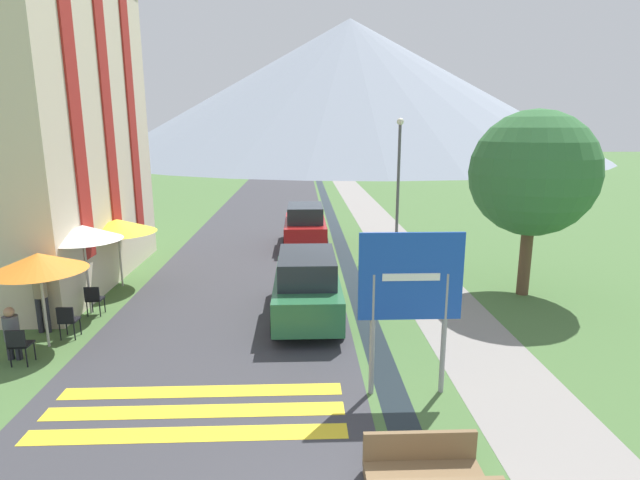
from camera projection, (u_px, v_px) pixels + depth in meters
ground_plane at (312, 231)px, 24.92m from camera, size 160.00×160.00×0.00m
road at (273, 202)px, 34.57m from camera, size 6.40×60.00×0.01m
footpath at (360, 201)px, 34.80m from camera, size 2.20×60.00×0.01m
drainage_channel at (326, 202)px, 34.71m from camera, size 0.60×60.00×0.00m
crosswalk_marking at (195, 411)px, 9.07m from camera, size 5.44×1.84×0.01m
mountain_distant at (349, 89)px, 85.08m from camera, size 81.84×81.84×22.72m
hotel_building at (14, 94)px, 15.43m from camera, size 6.04×8.89×11.27m
road_sign at (410, 290)px, 9.26m from camera, size 1.95×0.11×3.20m
footbridge at (428, 480)px, 6.97m from camera, size 1.70×1.10×0.65m
parked_car_near at (307, 285)px, 13.38m from camera, size 1.81×4.37×1.82m
parked_car_far at (305, 225)px, 21.54m from camera, size 1.83×4.13×1.82m
cafe_chair_far_left at (86, 286)px, 14.62m from camera, size 0.40×0.40×0.85m
cafe_chair_nearest at (19, 343)px, 10.73m from camera, size 0.40×0.40×0.85m
cafe_chair_near_left at (68, 319)px, 12.08m from camera, size 0.40×0.40×0.85m
cafe_chair_middle at (94, 298)px, 13.59m from camera, size 0.40×0.40×0.85m
cafe_umbrella_front_orange at (38, 262)px, 11.33m from camera, size 2.10×2.10×2.27m
cafe_umbrella_middle_white at (83, 233)px, 13.39m from camera, size 2.04×2.04×2.49m
cafe_umbrella_rear_yellow at (117, 226)px, 15.81m from camera, size 2.41×2.41×2.22m
person_seated_far at (12, 331)px, 10.98m from camera, size 0.32×0.32×1.23m
person_standing_terrace at (41, 294)px, 12.37m from camera, size 0.32×0.32×1.74m
streetlamp at (398, 174)px, 20.23m from camera, size 0.28×0.28×5.42m
tree_by_path at (533, 174)px, 14.68m from camera, size 3.70×3.70×5.59m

